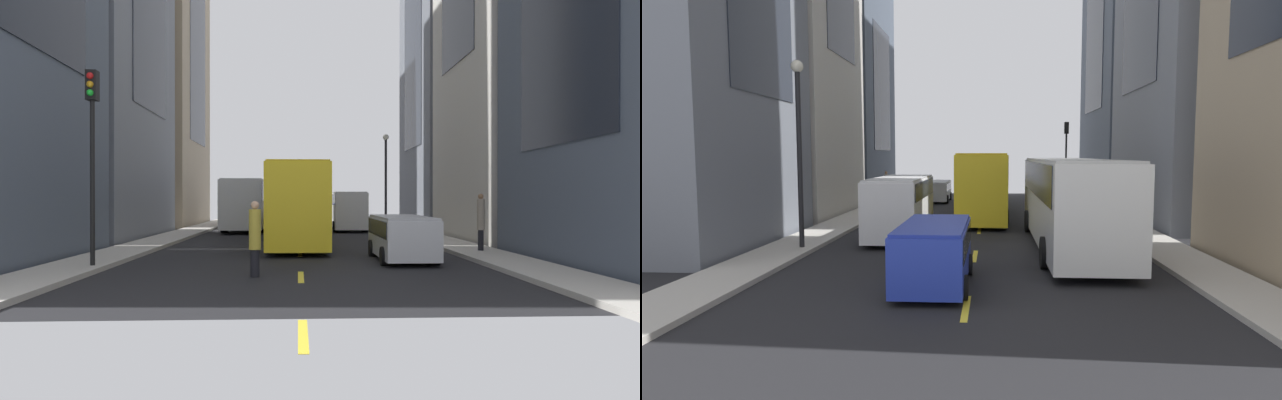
{
  "view_description": "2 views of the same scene",
  "coord_description": "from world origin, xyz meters",
  "views": [
    {
      "loc": [
        -0.08,
        -29.12,
        2.17
      ],
      "look_at": [
        1.11,
        -1.44,
        2.07
      ],
      "focal_mm": 28.89,
      "sensor_mm": 36.0,
      "label": 1
    },
    {
      "loc": [
        -0.59,
        26.39,
        3.53
      ],
      "look_at": [
        0.9,
        1.48,
        1.29
      ],
      "focal_mm": 28.51,
      "sensor_mm": 36.0,
      "label": 2
    }
  ],
  "objects": [
    {
      "name": "lane_stripe_5",
      "position": [
        0.0,
        9.0,
        0.01
      ],
      "size": [
        0.16,
        2.0,
        0.01
      ],
      "primitive_type": "cube",
      "color": "yellow",
      "rests_on": "ground"
    },
    {
      "name": "lane_stripe_4",
      "position": [
        0.0,
        3.0,
        0.01
      ],
      "size": [
        0.16,
        2.0,
        0.01
      ],
      "primitive_type": "cube",
      "color": "yellow",
      "rests_on": "ground"
    },
    {
      "name": "sidewalk_west",
      "position": [
        -6.88,
        0.0,
        0.07
      ],
      "size": [
        2.03,
        44.0,
        0.15
      ],
      "primitive_type": "cube",
      "color": "#B2ADA3",
      "rests_on": "ground"
    },
    {
      "name": "pedestrian_waiting_curb",
      "position": [
        7.0,
        -9.51,
        1.33
      ],
      "size": [
        0.29,
        0.29,
        2.2
      ],
      "rotation": [
        0.0,
        0.0,
        4.18
      ],
      "color": "black",
      "rests_on": "ground"
    },
    {
      "name": "car_blue_1",
      "position": [
        0.95,
        13.04,
        1.0
      ],
      "size": [
        1.94,
        4.2,
        1.7
      ],
      "color": "#2338AD",
      "rests_on": "ground"
    },
    {
      "name": "lane_stripe_0",
      "position": [
        0.0,
        -21.0,
        0.01
      ],
      "size": [
        0.16,
        2.0,
        0.01
      ],
      "primitive_type": "cube",
      "color": "yellow",
      "rests_on": "ground"
    },
    {
      "name": "traffic_light_near_corner",
      "position": [
        -6.27,
        -13.39,
        4.23
      ],
      "size": [
        0.32,
        0.44,
        5.86
      ],
      "color": "black",
      "rests_on": "ground"
    },
    {
      "name": "streetlamp_near",
      "position": [
        6.37,
        8.39,
        4.29
      ],
      "size": [
        0.44,
        0.44,
        6.72
      ],
      "color": "black",
      "rests_on": "ground"
    },
    {
      "name": "lane_stripe_6",
      "position": [
        0.0,
        15.0,
        0.01
      ],
      "size": [
        0.16,
        2.0,
        0.01
      ],
      "primitive_type": "cube",
      "color": "yellow",
      "rests_on": "ground"
    },
    {
      "name": "building_east_2",
      "position": [
        11.9,
        7.21,
        12.79
      ],
      "size": [
        7.68,
        9.57,
        25.59
      ],
      "color": "slate",
      "rests_on": "ground"
    },
    {
      "name": "sidewalk_east",
      "position": [
        6.88,
        0.0,
        0.07
      ],
      "size": [
        2.03,
        44.0,
        0.15
      ],
      "primitive_type": "cube",
      "color": "#B2ADA3",
      "rests_on": "ground"
    },
    {
      "name": "ground_plane",
      "position": [
        0.0,
        0.0,
        0.0
      ],
      "size": [
        39.79,
        39.79,
        0.0
      ],
      "primitive_type": "plane",
      "color": "black"
    },
    {
      "name": "building_west_2",
      "position": [
        -11.53,
        12.5,
        14.57
      ],
      "size": [
        6.94,
        11.16,
        29.13
      ],
      "color": "tan",
      "rests_on": "ground"
    },
    {
      "name": "pedestrian_crossing_mid",
      "position": [
        -1.27,
        -14.9,
        1.11
      ],
      "size": [
        0.33,
        0.33,
        2.09
      ],
      "rotation": [
        0.0,
        0.0,
        2.84
      ],
      "color": "black",
      "rests_on": "ground"
    },
    {
      "name": "lane_stripe_1",
      "position": [
        0.0,
        -15.0,
        0.01
      ],
      "size": [
        0.16,
        2.0,
        0.01
      ],
      "primitive_type": "cube",
      "color": "yellow",
      "rests_on": "ground"
    },
    {
      "name": "lane_stripe_3",
      "position": [
        0.0,
        -3.0,
        0.01
      ],
      "size": [
        0.16,
        2.0,
        0.01
      ],
      "primitive_type": "cube",
      "color": "yellow",
      "rests_on": "ground"
    },
    {
      "name": "delivery_van_white",
      "position": [
        3.25,
        5.34,
        1.51
      ],
      "size": [
        2.25,
        5.88,
        2.58
      ],
      "color": "white",
      "rests_on": "ground"
    },
    {
      "name": "car_silver_0",
      "position": [
        3.52,
        -11.37,
        0.91
      ],
      "size": [
        1.9,
        4.31,
        1.55
      ],
      "color": "#B7BABF",
      "rests_on": "ground"
    },
    {
      "name": "lane_stripe_2",
      "position": [
        0.0,
        -9.0,
        0.01
      ],
      "size": [
        0.16,
        2.0,
        0.01
      ],
      "primitive_type": "cube",
      "color": "yellow",
      "rests_on": "ground"
    },
    {
      "name": "streetcar_yellow",
      "position": [
        -0.08,
        -3.56,
        2.13
      ],
      "size": [
        2.7,
        14.32,
        3.59
      ],
      "color": "yellow",
      "rests_on": "ground"
    },
    {
      "name": "lane_stripe_7",
      "position": [
        0.0,
        21.0,
        0.01
      ],
      "size": [
        0.16,
        2.0,
        0.01
      ],
      "primitive_type": "cube",
      "color": "yellow",
      "rests_on": "ground"
    },
    {
      "name": "city_bus_white",
      "position": [
        -3.49,
        7.05,
        2.01
      ],
      "size": [
        2.8,
        12.01,
        3.35
      ],
      "color": "silver",
      "rests_on": "ground"
    }
  ]
}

